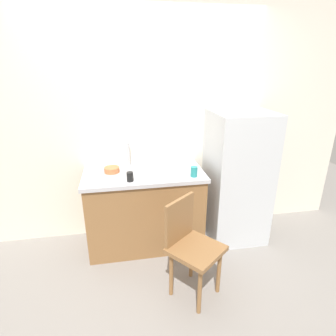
{
  "coord_description": "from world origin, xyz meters",
  "views": [
    {
      "loc": [
        -0.32,
        -2.05,
        1.95
      ],
      "look_at": [
        0.16,
        0.6,
        0.92
      ],
      "focal_mm": 29.52,
      "sensor_mm": 36.0,
      "label": 1
    }
  ],
  "objects_px": {
    "cup_teal": "(194,172)",
    "refrigerator": "(237,177)",
    "chair": "(190,244)",
    "terracotta_bowl": "(112,170)",
    "cup_black": "(130,177)",
    "dish_tray": "(161,169)"
  },
  "relations": [
    {
      "from": "chair",
      "to": "terracotta_bowl",
      "type": "relative_size",
      "value": 5.61
    },
    {
      "from": "terracotta_bowl",
      "to": "cup_black",
      "type": "xyz_separation_m",
      "value": [
        0.18,
        -0.27,
        0.02
      ]
    },
    {
      "from": "refrigerator",
      "to": "cup_teal",
      "type": "bearing_deg",
      "value": -161.15
    },
    {
      "from": "dish_tray",
      "to": "cup_teal",
      "type": "bearing_deg",
      "value": -33.14
    },
    {
      "from": "chair",
      "to": "dish_tray",
      "type": "distance_m",
      "value": 0.89
    },
    {
      "from": "cup_black",
      "to": "cup_teal",
      "type": "relative_size",
      "value": 0.89
    },
    {
      "from": "refrigerator",
      "to": "chair",
      "type": "distance_m",
      "value": 1.1
    },
    {
      "from": "dish_tray",
      "to": "terracotta_bowl",
      "type": "xyz_separation_m",
      "value": [
        -0.52,
        0.07,
        0.0
      ]
    },
    {
      "from": "dish_tray",
      "to": "terracotta_bowl",
      "type": "bearing_deg",
      "value": 172.45
    },
    {
      "from": "chair",
      "to": "cup_black",
      "type": "height_order",
      "value": "cup_black"
    },
    {
      "from": "refrigerator",
      "to": "chair",
      "type": "xyz_separation_m",
      "value": [
        -0.74,
        -0.78,
        -0.24
      ]
    },
    {
      "from": "cup_teal",
      "to": "dish_tray",
      "type": "bearing_deg",
      "value": 146.86
    },
    {
      "from": "dish_tray",
      "to": "terracotta_bowl",
      "type": "distance_m",
      "value": 0.52
    },
    {
      "from": "cup_teal",
      "to": "refrigerator",
      "type": "bearing_deg",
      "value": 18.85
    },
    {
      "from": "dish_tray",
      "to": "cup_black",
      "type": "height_order",
      "value": "cup_black"
    },
    {
      "from": "chair",
      "to": "dish_tray",
      "type": "height_order",
      "value": "dish_tray"
    },
    {
      "from": "terracotta_bowl",
      "to": "chair",
      "type": "bearing_deg",
      "value": -53.07
    },
    {
      "from": "refrigerator",
      "to": "terracotta_bowl",
      "type": "relative_size",
      "value": 9.32
    },
    {
      "from": "terracotta_bowl",
      "to": "cup_black",
      "type": "distance_m",
      "value": 0.32
    },
    {
      "from": "cup_black",
      "to": "cup_teal",
      "type": "height_order",
      "value": "cup_teal"
    },
    {
      "from": "refrigerator",
      "to": "dish_tray",
      "type": "distance_m",
      "value": 0.88
    },
    {
      "from": "refrigerator",
      "to": "terracotta_bowl",
      "type": "height_order",
      "value": "refrigerator"
    }
  ]
}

